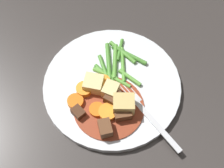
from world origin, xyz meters
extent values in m
plane|color=#383330|center=(0.00, 0.00, 0.00)|extent=(3.00, 3.00, 0.00)
cylinder|color=white|center=(0.00, 0.00, 0.01)|extent=(0.26, 0.26, 0.01)
cylinder|color=#93381E|center=(0.05, 0.00, 0.01)|extent=(0.13, 0.13, 0.00)
cylinder|color=orange|center=(0.05, -0.06, 0.02)|extent=(0.04, 0.04, 0.01)
cylinder|color=orange|center=(0.00, -0.02, 0.02)|extent=(0.03, 0.03, 0.01)
cylinder|color=orange|center=(0.06, 0.00, 0.02)|extent=(0.04, 0.04, 0.01)
cylinder|color=orange|center=(0.02, -0.05, 0.02)|extent=(0.03, 0.03, 0.01)
cylinder|color=orange|center=(0.06, -0.02, 0.02)|extent=(0.04, 0.04, 0.01)
cube|color=#EAD68C|center=(0.01, -0.03, 0.03)|extent=(0.04, 0.04, 0.03)
cube|color=#DBBC6B|center=(0.05, 0.03, 0.03)|extent=(0.04, 0.04, 0.03)
cube|color=#EAD68C|center=(0.02, 0.00, 0.03)|extent=(0.04, 0.03, 0.03)
cube|color=brown|center=(0.06, 0.03, 0.02)|extent=(0.03, 0.03, 0.02)
cube|color=#4C2B19|center=(0.07, -0.05, 0.02)|extent=(0.03, 0.03, 0.02)
cube|color=#56331E|center=(0.04, 0.01, 0.02)|extent=(0.04, 0.04, 0.02)
cube|color=brown|center=(0.10, 0.00, 0.02)|extent=(0.03, 0.03, 0.02)
cylinder|color=#4C8E33|center=(-0.02, -0.01, 0.02)|extent=(0.05, 0.05, 0.01)
cylinder|color=#4C8E33|center=(-0.03, -0.02, 0.02)|extent=(0.06, 0.03, 0.01)
cylinder|color=#4C8E33|center=(-0.07, 0.03, 0.02)|extent=(0.04, 0.07, 0.01)
cylinder|color=#66AD42|center=(-0.01, 0.00, 0.02)|extent=(0.04, 0.07, 0.01)
cylinder|color=#599E38|center=(-0.05, 0.00, 0.02)|extent=(0.08, 0.02, 0.01)
cylinder|color=#599E38|center=(-0.04, 0.02, 0.02)|extent=(0.08, 0.02, 0.01)
cylinder|color=#599E38|center=(-0.01, 0.00, 0.02)|extent=(0.06, 0.01, 0.01)
cylinder|color=#4C8E33|center=(-0.08, 0.01, 0.02)|extent=(0.05, 0.01, 0.01)
cylinder|color=#66AD42|center=(-0.02, 0.03, 0.02)|extent=(0.03, 0.05, 0.01)
cylinder|color=#599E38|center=(-0.07, 0.01, 0.02)|extent=(0.05, 0.06, 0.01)
cylinder|color=#66AD42|center=(-0.02, -0.02, 0.02)|extent=(0.02, 0.05, 0.01)
cylinder|color=#4C8E33|center=(-0.05, -0.01, 0.02)|extent=(0.08, 0.02, 0.01)
cube|color=silver|center=(0.08, 0.09, 0.01)|extent=(0.09, 0.09, 0.00)
cube|color=silver|center=(0.03, 0.05, 0.01)|extent=(0.03, 0.03, 0.00)
cylinder|color=silver|center=(0.00, 0.03, 0.01)|extent=(0.03, 0.03, 0.00)
cylinder|color=silver|center=(0.01, 0.03, 0.01)|extent=(0.03, 0.03, 0.00)
cylinder|color=silver|center=(0.01, 0.02, 0.01)|extent=(0.03, 0.03, 0.00)
cylinder|color=silver|center=(0.01, 0.02, 0.01)|extent=(0.03, 0.03, 0.00)
camera|label=1|loc=(0.30, 0.04, 0.55)|focal=52.33mm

